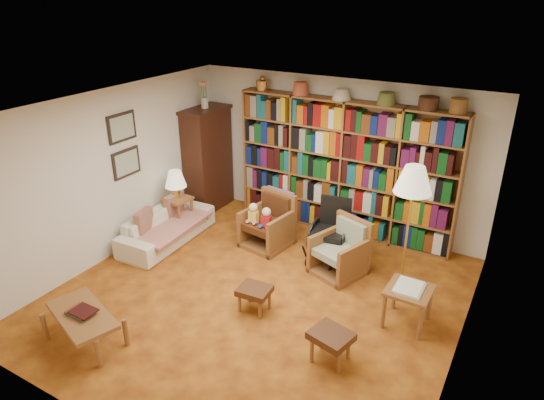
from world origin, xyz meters
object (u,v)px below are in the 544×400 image
Objects in this scene: side_table_lamp at (178,206)px; floor_lamp at (413,185)px; armchair_leather at (270,223)px; armchair_sage at (341,252)px; wheelchair at (331,232)px; footstool_b at (331,338)px; sofa at (167,227)px; side_table_papers at (409,294)px; coffee_table at (82,317)px; footstool_a at (254,292)px.

floor_lamp is (3.75, 0.11, 1.11)m from side_table_lamp.
armchair_leather is 0.99× the size of armchair_sage.
side_table_lamp is 3.92m from floor_lamp.
footstool_b is (0.89, -2.03, -0.14)m from wheelchair.
wheelchair is (1.02, 0.06, 0.09)m from armchair_leather.
sofa is 1.81× the size of wheelchair.
side_table_lamp is at bearing 172.05° from side_table_papers.
armchair_sage is 1.37m from side_table_papers.
wheelchair is (-0.28, 0.26, 0.13)m from armchair_sage.
armchair_leather is at bearing 171.53° from armchair_sage.
side_table_papers is at bearing 62.26° from footstool_b.
armchair_leather reaches higher than footstool_b.
coffee_table is at bearing -155.97° from footstool_b.
side_table_lamp is at bearing 151.08° from footstool_a.
armchair_sage is at bearing 67.75° from footstool_a.
footstool_b is (1.19, -0.35, 0.02)m from footstool_a.
coffee_table is (-3.11, -2.19, -0.07)m from side_table_papers.
sofa is at bearing -172.01° from floor_lamp.
wheelchair reaches higher than footstool_b.
sofa is 2.01× the size of armchair_sage.
floor_lamp is 3.36× the size of side_table_papers.
wheelchair is at bearing 3.56° from armchair_leather.
footstool_a is 0.83× the size of footstool_b.
armchair_leather is at bearing -64.48° from sofa.
sofa is 2.04× the size of armchair_leather.
floor_lamp reaches higher than side_table_papers.
footstool_a is (-0.30, -1.68, -0.16)m from wheelchair.
wheelchair is (2.48, 0.83, 0.18)m from sofa.
footstool_a is (2.28, -1.26, -0.15)m from side_table_lamp.
armchair_sage is at bearing -80.45° from sofa.
side_table_lamp is 2.89m from coffee_table.
footstool_a is at bearing -113.52° from sofa.
side_table_papers is (2.46, -0.92, 0.08)m from armchair_leather.
floor_lamp is at bearing 80.47° from footstool_b.
floor_lamp reaches higher than footstool_a.
footstool_b is (3.37, -1.20, 0.05)m from sofa.
side_table_papers reaches higher than coffee_table.
floor_lamp is at bearing 45.02° from coffee_table.
armchair_leather reaches higher than coffee_table.
wheelchair is (2.58, 0.42, 0.00)m from side_table_lamp.
sofa is 0.45m from side_table_lamp.
wheelchair is at bearing -73.69° from sofa.
footstool_a is 2.03m from coffee_table.
armchair_leather is 0.47× the size of floor_lamp.
coffee_table is at bearing -134.98° from floor_lamp.
side_table_papers is (4.02, -0.56, -0.00)m from side_table_lamp.
wheelchair is 0.88× the size of coffee_table.
coffee_table is (-2.85, -2.85, -1.19)m from floor_lamp.
sofa reaches higher than footstool_b.
footstool_b is at bearing -117.74° from side_table_papers.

